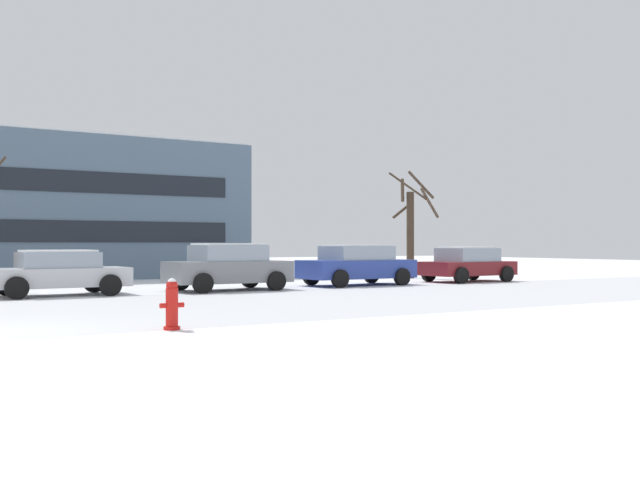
{
  "coord_description": "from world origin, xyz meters",
  "views": [
    {
      "loc": [
        -1.29,
        -13.44,
        1.54
      ],
      "look_at": [
        9.91,
        5.25,
        1.66
      ],
      "focal_mm": 40.5,
      "sensor_mm": 36.0,
      "label": 1
    }
  ],
  "objects_px": {
    "parked_car_silver": "(58,272)",
    "parked_car_gray": "(228,267)",
    "fire_hydrant": "(172,304)",
    "parked_car_blue": "(357,265)",
    "parked_car_maroon": "(467,264)"
  },
  "relations": [
    {
      "from": "parked_car_silver",
      "to": "parked_car_gray",
      "type": "relative_size",
      "value": 1.0
    },
    {
      "from": "fire_hydrant",
      "to": "parked_car_blue",
      "type": "bearing_deg",
      "value": 42.94
    },
    {
      "from": "fire_hydrant",
      "to": "parked_car_gray",
      "type": "height_order",
      "value": "parked_car_gray"
    },
    {
      "from": "parked_car_silver",
      "to": "parked_car_gray",
      "type": "height_order",
      "value": "parked_car_gray"
    },
    {
      "from": "parked_car_gray",
      "to": "parked_car_blue",
      "type": "relative_size",
      "value": 0.93
    },
    {
      "from": "parked_car_silver",
      "to": "parked_car_maroon",
      "type": "xyz_separation_m",
      "value": [
        15.95,
        -0.22,
        0.03
      ]
    },
    {
      "from": "parked_car_gray",
      "to": "parked_car_blue",
      "type": "height_order",
      "value": "parked_car_gray"
    },
    {
      "from": "parked_car_blue",
      "to": "parked_car_maroon",
      "type": "bearing_deg",
      "value": -1.95
    },
    {
      "from": "fire_hydrant",
      "to": "parked_car_blue",
      "type": "distance_m",
      "value": 14.47
    },
    {
      "from": "parked_car_gray",
      "to": "parked_car_blue",
      "type": "distance_m",
      "value": 5.32
    },
    {
      "from": "parked_car_maroon",
      "to": "parked_car_silver",
      "type": "bearing_deg",
      "value": 179.22
    },
    {
      "from": "fire_hydrant",
      "to": "parked_car_maroon",
      "type": "bearing_deg",
      "value": 31.31
    },
    {
      "from": "parked_car_maroon",
      "to": "fire_hydrant",
      "type": "bearing_deg",
      "value": -148.69
    },
    {
      "from": "parked_car_gray",
      "to": "fire_hydrant",
      "type": "bearing_deg",
      "value": -118.89
    },
    {
      "from": "parked_car_blue",
      "to": "fire_hydrant",
      "type": "bearing_deg",
      "value": -137.06
    }
  ]
}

